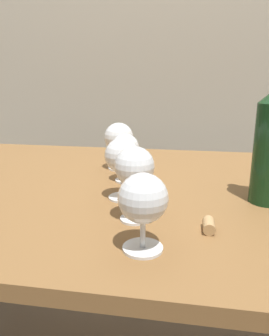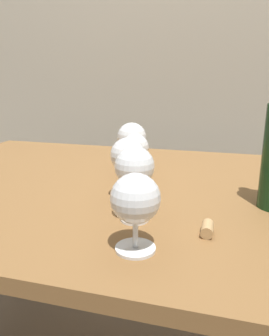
{
  "view_description": "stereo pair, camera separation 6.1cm",
  "coord_description": "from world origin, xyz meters",
  "px_view_note": "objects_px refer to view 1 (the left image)",
  "views": [
    {
      "loc": [
        0.14,
        -0.8,
        0.97
      ],
      "look_at": [
        0.05,
        -0.21,
        0.81
      ],
      "focal_mm": 34.79,
      "sensor_mm": 36.0,
      "label": 1
    },
    {
      "loc": [
        0.2,
        -0.78,
        0.97
      ],
      "look_at": [
        0.05,
        -0.21,
        0.81
      ],
      "focal_mm": 34.79,
      "sensor_mm": 36.0,
      "label": 2
    }
  ],
  "objects_px": {
    "wine_glass_merlot": "(119,138)",
    "cork": "(209,225)",
    "wine_glass_amber": "(125,149)",
    "wine_glass_white": "(143,200)",
    "wine_glass_pinot": "(134,168)",
    "wine_glass_chardonnay": "(123,157)"
  },
  "relations": [
    {
      "from": "wine_glass_amber",
      "to": "wine_glass_merlot",
      "type": "bearing_deg",
      "value": 109.92
    },
    {
      "from": "cork",
      "to": "wine_glass_pinot",
      "type": "bearing_deg",
      "value": 170.22
    },
    {
      "from": "wine_glass_pinot",
      "to": "wine_glass_chardonnay",
      "type": "bearing_deg",
      "value": 112.08
    },
    {
      "from": "wine_glass_pinot",
      "to": "wine_glass_amber",
      "type": "distance_m",
      "value": 0.25
    },
    {
      "from": "wine_glass_merlot",
      "to": "cork",
      "type": "distance_m",
      "value": 0.47
    },
    {
      "from": "wine_glass_amber",
      "to": "wine_glass_merlot",
      "type": "distance_m",
      "value": 0.13
    },
    {
      "from": "wine_glass_pinot",
      "to": "wine_glass_merlot",
      "type": "bearing_deg",
      "value": 106.71
    },
    {
      "from": "wine_glass_pinot",
      "to": "cork",
      "type": "xyz_separation_m",
      "value": [
        0.14,
        -0.02,
        -0.1
      ]
    },
    {
      "from": "wine_glass_white",
      "to": "cork",
      "type": "relative_size",
      "value": 3.09
    },
    {
      "from": "wine_glass_pinot",
      "to": "wine_glass_merlot",
      "type": "distance_m",
      "value": 0.38
    },
    {
      "from": "wine_glass_chardonnay",
      "to": "wine_glass_merlot",
      "type": "relative_size",
      "value": 1.0
    },
    {
      "from": "wine_glass_pinot",
      "to": "cork",
      "type": "bearing_deg",
      "value": -9.78
    },
    {
      "from": "wine_glass_chardonnay",
      "to": "wine_glass_merlot",
      "type": "xyz_separation_m",
      "value": [
        -0.06,
        0.25,
        -0.0
      ]
    },
    {
      "from": "wine_glass_pinot",
      "to": "wine_glass_chardonnay",
      "type": "relative_size",
      "value": 1.04
    },
    {
      "from": "wine_glass_pinot",
      "to": "wine_glass_chardonnay",
      "type": "xyz_separation_m",
      "value": [
        -0.05,
        0.11,
        -0.01
      ]
    },
    {
      "from": "wine_glass_chardonnay",
      "to": "wine_glass_pinot",
      "type": "bearing_deg",
      "value": -67.92
    },
    {
      "from": "wine_glass_chardonnay",
      "to": "wine_glass_merlot",
      "type": "height_order",
      "value": "same"
    },
    {
      "from": "wine_glass_white",
      "to": "cork",
      "type": "distance_m",
      "value": 0.16
    },
    {
      "from": "wine_glass_white",
      "to": "cork",
      "type": "height_order",
      "value": "wine_glass_white"
    },
    {
      "from": "wine_glass_merlot",
      "to": "cork",
      "type": "relative_size",
      "value": 3.39
    },
    {
      "from": "wine_glass_pinot",
      "to": "cork",
      "type": "height_order",
      "value": "wine_glass_pinot"
    },
    {
      "from": "wine_glass_pinot",
      "to": "cork",
      "type": "relative_size",
      "value": 3.53
    }
  ]
}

